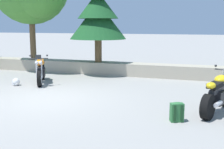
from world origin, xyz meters
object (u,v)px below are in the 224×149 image
object	(u,v)px
rider_helmet	(16,82)
rider_backpack	(177,111)
motorcycle_orange_near_left	(40,71)
pine_tree_mid_right	(98,15)
motorcycle_yellow_centre	(219,94)

from	to	relation	value
rider_helmet	rider_backpack	bearing A→B (deg)	-20.48
motorcycle_orange_near_left	rider_helmet	distance (m)	1.01
motorcycle_orange_near_left	pine_tree_mid_right	xyz separation A→B (m)	(1.41, 2.62, 2.18)
motorcycle_yellow_centre	rider_backpack	bearing A→B (deg)	-131.33
motorcycle_orange_near_left	rider_backpack	xyz separation A→B (m)	(5.48, -3.00, -0.24)
motorcycle_yellow_centre	rider_helmet	distance (m)	7.15
rider_backpack	rider_helmet	bearing A→B (deg)	159.52
rider_backpack	pine_tree_mid_right	bearing A→B (deg)	125.88
motorcycle_yellow_centre	motorcycle_orange_near_left	bearing A→B (deg)	163.30
rider_helmet	pine_tree_mid_right	world-z (taller)	pine_tree_mid_right
motorcycle_orange_near_left	pine_tree_mid_right	size ratio (longest dim) A/B	0.53
motorcycle_orange_near_left	pine_tree_mid_right	bearing A→B (deg)	61.69
motorcycle_yellow_centre	rider_backpack	size ratio (longest dim) A/B	4.23
motorcycle_orange_near_left	rider_helmet	xyz separation A→B (m)	(-0.62, -0.72, -0.35)
motorcycle_orange_near_left	rider_backpack	size ratio (longest dim) A/B	4.04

